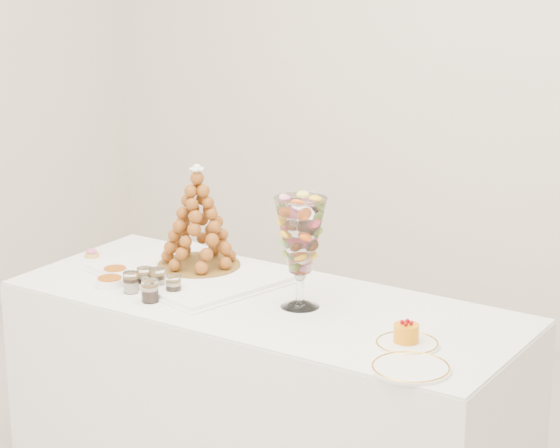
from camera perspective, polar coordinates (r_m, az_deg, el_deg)
The scene contains 15 objects.
buffet_table at distance 3.87m, azimuth -0.78°, elevation -8.76°, with size 1.82×0.76×0.69m.
lace_tray at distance 3.99m, azimuth -4.80°, elevation -2.57°, with size 0.64×0.48×0.02m, color white.
macaron_vase at distance 3.60m, azimuth 1.07°, elevation -0.67°, with size 0.17×0.17×0.38m.
cake_plate at distance 3.38m, azimuth 6.66°, elevation -6.24°, with size 0.20×0.20×0.01m, color white.
spare_plate at distance 3.21m, azimuth 6.84°, elevation -7.49°, with size 0.24×0.24×0.01m, color white.
pink_tart at distance 4.26m, azimuth -9.81°, elevation -1.53°, with size 0.05×0.05×0.03m.
verrine_a at distance 3.87m, azimuth -7.08°, elevation -2.82°, with size 0.06×0.06×0.07m, color white.
verrine_b at distance 3.85m, azimuth -6.45°, elevation -2.89°, with size 0.06×0.06×0.08m, color white.
verrine_c at distance 3.79m, azimuth -5.59°, elevation -3.23°, with size 0.05×0.05×0.07m, color white.
verrine_d at distance 3.84m, azimuth -7.79°, elevation -3.04°, with size 0.05×0.05×0.07m, color white.
verrine_e at distance 3.74m, azimuth -6.81°, elevation -3.48°, with size 0.06×0.06×0.08m, color white.
ramekin_back at distance 4.02m, azimuth -8.61°, elevation -2.52°, with size 0.09×0.09×0.03m, color white.
ramekin_front at distance 3.91m, azimuth -8.88°, elevation -3.03°, with size 0.10×0.10×0.03m, color white.
croquembouche at distance 3.99m, azimuth -4.31°, elevation 0.37°, with size 0.31×0.31×0.38m.
mousse_cake at distance 3.38m, azimuth 6.61°, elevation -5.66°, with size 0.08×0.08×0.07m.
Camera 1 is at (1.96, -2.62, 1.96)m, focal length 70.00 mm.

